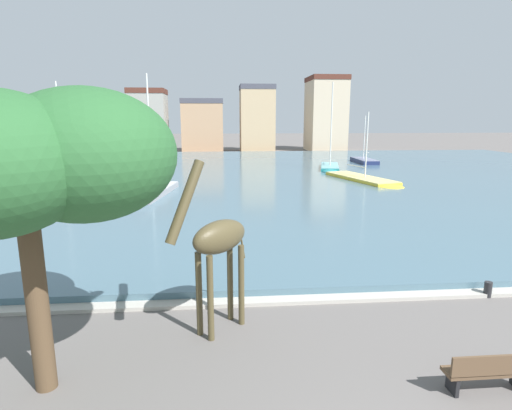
{
  "coord_description": "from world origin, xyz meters",
  "views": [
    {
      "loc": [
        -2.82,
        -3.53,
        5.59
      ],
      "look_at": [
        -1.43,
        12.55,
        2.2
      ],
      "focal_mm": 29.15,
      "sensor_mm": 36.0,
      "label": 1
    }
  ],
  "objects_px": {
    "giraffe_statue": "(216,241)",
    "shade_tree": "(28,162)",
    "sailboat_grey": "(153,192)",
    "sailboat_yellow": "(366,181)",
    "sailboat_teal": "(330,168)",
    "sailboat_navy": "(363,162)",
    "mooring_bollard": "(488,289)",
    "park_bench": "(489,371)",
    "sailboat_orange": "(65,178)"
  },
  "relations": [
    {
      "from": "sailboat_navy",
      "to": "park_bench",
      "type": "bearing_deg",
      "value": -105.71
    },
    {
      "from": "sailboat_grey",
      "to": "sailboat_orange",
      "type": "bearing_deg",
      "value": 144.8
    },
    {
      "from": "park_bench",
      "to": "shade_tree",
      "type": "bearing_deg",
      "value": 173.92
    },
    {
      "from": "sailboat_teal",
      "to": "sailboat_navy",
      "type": "bearing_deg",
      "value": 48.22
    },
    {
      "from": "sailboat_grey",
      "to": "sailboat_navy",
      "type": "xyz_separation_m",
      "value": [
        21.96,
        19.05,
        0.01
      ]
    },
    {
      "from": "giraffe_statue",
      "to": "park_bench",
      "type": "bearing_deg",
      "value": -28.5
    },
    {
      "from": "sailboat_yellow",
      "to": "park_bench",
      "type": "xyz_separation_m",
      "value": [
        -6.9,
        -26.79,
        0.17
      ]
    },
    {
      "from": "sailboat_teal",
      "to": "mooring_bollard",
      "type": "height_order",
      "value": "sailboat_teal"
    },
    {
      "from": "sailboat_teal",
      "to": "shade_tree",
      "type": "xyz_separation_m",
      "value": [
        -15.02,
        -34.24,
        4.38
      ]
    },
    {
      "from": "sailboat_yellow",
      "to": "sailboat_teal",
      "type": "bearing_deg",
      "value": 96.36
    },
    {
      "from": "park_bench",
      "to": "giraffe_statue",
      "type": "bearing_deg",
      "value": 151.5
    },
    {
      "from": "shade_tree",
      "to": "park_bench",
      "type": "relative_size",
      "value": 3.43
    },
    {
      "from": "sailboat_grey",
      "to": "mooring_bollard",
      "type": "distance_m",
      "value": 22.44
    },
    {
      "from": "sailboat_teal",
      "to": "sailboat_yellow",
      "type": "height_order",
      "value": "sailboat_teal"
    },
    {
      "from": "giraffe_statue",
      "to": "sailboat_orange",
      "type": "distance_m",
      "value": 28.41
    },
    {
      "from": "sailboat_navy",
      "to": "park_bench",
      "type": "height_order",
      "value": "sailboat_navy"
    },
    {
      "from": "shade_tree",
      "to": "sailboat_orange",
      "type": "bearing_deg",
      "value": 108.83
    },
    {
      "from": "sailboat_orange",
      "to": "shade_tree",
      "type": "distance_m",
      "value": 29.21
    },
    {
      "from": "sailboat_grey",
      "to": "sailboat_yellow",
      "type": "bearing_deg",
      "value": 13.77
    },
    {
      "from": "shade_tree",
      "to": "sailboat_teal",
      "type": "bearing_deg",
      "value": 66.31
    },
    {
      "from": "giraffe_statue",
      "to": "park_bench",
      "type": "distance_m",
      "value": 6.67
    },
    {
      "from": "sailboat_orange",
      "to": "giraffe_statue",
      "type": "bearing_deg",
      "value": -63.15
    },
    {
      "from": "sailboat_orange",
      "to": "park_bench",
      "type": "height_order",
      "value": "sailboat_orange"
    },
    {
      "from": "sailboat_orange",
      "to": "shade_tree",
      "type": "bearing_deg",
      "value": -71.17
    },
    {
      "from": "sailboat_teal",
      "to": "mooring_bollard",
      "type": "xyz_separation_m",
      "value": [
        -2.99,
        -30.73,
        -0.16
      ]
    },
    {
      "from": "mooring_bollard",
      "to": "sailboat_yellow",
      "type": "bearing_deg",
      "value": 80.03
    },
    {
      "from": "sailboat_grey",
      "to": "sailboat_navy",
      "type": "bearing_deg",
      "value": 40.94
    },
    {
      "from": "giraffe_statue",
      "to": "sailboat_orange",
      "type": "xyz_separation_m",
      "value": [
        -12.8,
        25.3,
        -1.84
      ]
    },
    {
      "from": "giraffe_statue",
      "to": "shade_tree",
      "type": "relative_size",
      "value": 0.79
    },
    {
      "from": "giraffe_statue",
      "to": "shade_tree",
      "type": "bearing_deg",
      "value": -149.17
    },
    {
      "from": "shade_tree",
      "to": "mooring_bollard",
      "type": "bearing_deg",
      "value": 16.24
    },
    {
      "from": "sailboat_yellow",
      "to": "park_bench",
      "type": "height_order",
      "value": "sailboat_yellow"
    },
    {
      "from": "sailboat_orange",
      "to": "sailboat_yellow",
      "type": "distance_m",
      "value": 25.34
    },
    {
      "from": "giraffe_statue",
      "to": "sailboat_yellow",
      "type": "xyz_separation_m",
      "value": [
        12.49,
        23.76,
        -2.18
      ]
    },
    {
      "from": "sailboat_teal",
      "to": "sailboat_yellow",
      "type": "distance_m",
      "value": 8.47
    },
    {
      "from": "sailboat_grey",
      "to": "park_bench",
      "type": "distance_m",
      "value": 24.81
    },
    {
      "from": "shade_tree",
      "to": "sailboat_navy",
      "type": "bearing_deg",
      "value": 62.95
    },
    {
      "from": "sailboat_orange",
      "to": "mooring_bollard",
      "type": "xyz_separation_m",
      "value": [
        21.37,
        -23.86,
        -0.4
      ]
    },
    {
      "from": "giraffe_statue",
      "to": "sailboat_yellow",
      "type": "height_order",
      "value": "sailboat_yellow"
    },
    {
      "from": "sailboat_teal",
      "to": "sailboat_navy",
      "type": "height_order",
      "value": "sailboat_teal"
    },
    {
      "from": "sailboat_navy",
      "to": "park_bench",
      "type": "distance_m",
      "value": 43.25
    },
    {
      "from": "sailboat_teal",
      "to": "mooring_bollard",
      "type": "bearing_deg",
      "value": -95.55
    },
    {
      "from": "sailboat_teal",
      "to": "shade_tree",
      "type": "relative_size",
      "value": 1.48
    },
    {
      "from": "shade_tree",
      "to": "park_bench",
      "type": "bearing_deg",
      "value": -6.08
    },
    {
      "from": "sailboat_grey",
      "to": "sailboat_yellow",
      "type": "height_order",
      "value": "sailboat_grey"
    },
    {
      "from": "sailboat_navy",
      "to": "giraffe_statue",
      "type": "bearing_deg",
      "value": -114.14
    },
    {
      "from": "park_bench",
      "to": "sailboat_teal",
      "type": "bearing_deg",
      "value": 80.39
    },
    {
      "from": "sailboat_teal",
      "to": "sailboat_navy",
      "type": "xyz_separation_m",
      "value": [
        5.75,
        6.43,
        0.02
      ]
    },
    {
      "from": "sailboat_navy",
      "to": "shade_tree",
      "type": "relative_size",
      "value": 1.0
    },
    {
      "from": "mooring_bollard",
      "to": "sailboat_grey",
      "type": "bearing_deg",
      "value": 126.14
    }
  ]
}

